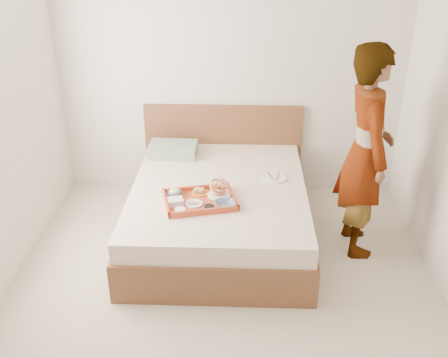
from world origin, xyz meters
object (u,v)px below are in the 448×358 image
(dinner_plate, at_px, (274,178))
(person, at_px, (366,152))
(bed, at_px, (219,211))
(tray, at_px, (200,200))

(dinner_plate, relative_size, person, 0.13)
(bed, relative_size, tray, 3.38)
(tray, relative_size, dinner_plate, 2.52)
(bed, relative_size, dinner_plate, 8.52)
(dinner_plate, distance_m, person, 0.87)
(bed, xyz_separation_m, tray, (-0.14, -0.31, 0.29))
(tray, xyz_separation_m, dinner_plate, (0.65, 0.48, -0.02))
(bed, distance_m, dinner_plate, 0.60)
(tray, height_order, dinner_plate, tray)
(tray, distance_m, dinner_plate, 0.81)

